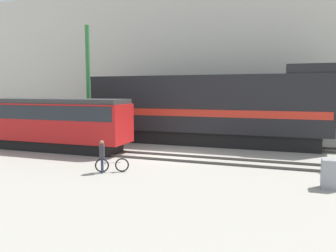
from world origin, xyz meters
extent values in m
plane|color=#9E998C|center=(0.00, 0.00, 0.00)|extent=(120.00, 120.00, 0.00)
cube|color=#47423D|center=(0.00, -1.53, 0.07)|extent=(60.00, 0.07, 0.14)
cube|color=#47423D|center=(0.00, -0.09, 0.07)|extent=(60.00, 0.07, 0.14)
cube|color=#47423D|center=(0.00, 4.16, 0.07)|extent=(60.00, 0.07, 0.14)
cube|color=#47423D|center=(0.00, 5.60, 0.07)|extent=(60.00, 0.07, 0.14)
cube|color=beige|center=(0.00, 12.74, 6.74)|extent=(49.02, 6.00, 13.48)
cube|color=black|center=(0.82, 4.88, 0.50)|extent=(15.99, 2.55, 1.00)
cube|color=black|center=(0.82, 4.88, 3.02)|extent=(17.38, 3.00, 4.05)
cube|color=red|center=(0.82, 4.88, 2.42)|extent=(17.03, 3.04, 0.50)
cube|color=black|center=(8.01, 4.88, 5.35)|extent=(3.00, 2.85, 0.60)
cube|color=black|center=(-7.85, -0.81, 0.35)|extent=(9.06, 2.00, 0.70)
cube|color=red|center=(-7.85, -0.81, 1.92)|extent=(10.30, 2.50, 2.44)
cube|color=#1E2328|center=(-7.85, -0.81, 2.59)|extent=(9.89, 2.54, 0.90)
cube|color=#333333|center=(-7.85, -0.81, 3.29)|extent=(10.10, 2.38, 0.30)
torus|color=black|center=(-0.96, -4.62, 0.34)|extent=(0.65, 0.35, 0.68)
torus|color=black|center=(-1.84, -5.03, 0.34)|extent=(0.65, 0.35, 0.68)
cylinder|color=#A5A5AD|center=(-1.40, -4.82, 0.46)|extent=(0.76, 0.38, 0.04)
cylinder|color=#A5A5AD|center=(-1.70, -4.96, 0.50)|extent=(0.03, 0.03, 0.31)
cylinder|color=#262626|center=(-0.96, -4.62, 0.73)|extent=(0.21, 0.41, 0.02)
cylinder|color=#232D4C|center=(-1.79, -5.07, 0.39)|extent=(0.11, 0.11, 0.78)
cylinder|color=#232D4C|center=(-1.72, -5.21, 0.39)|extent=(0.11, 0.11, 0.78)
cube|color=#333338|center=(-1.76, -5.14, 1.08)|extent=(0.35, 0.42, 0.60)
sphere|color=#8C664C|center=(-1.76, -5.14, 1.49)|extent=(0.21, 0.21, 0.21)
cylinder|color=#2D7238|center=(-7.07, 2.03, 4.32)|extent=(0.31, 0.31, 8.64)
cube|color=gray|center=(8.32, -4.30, 0.60)|extent=(0.70, 0.60, 1.20)
camera|label=1|loc=(6.39, -18.72, 3.97)|focal=35.00mm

